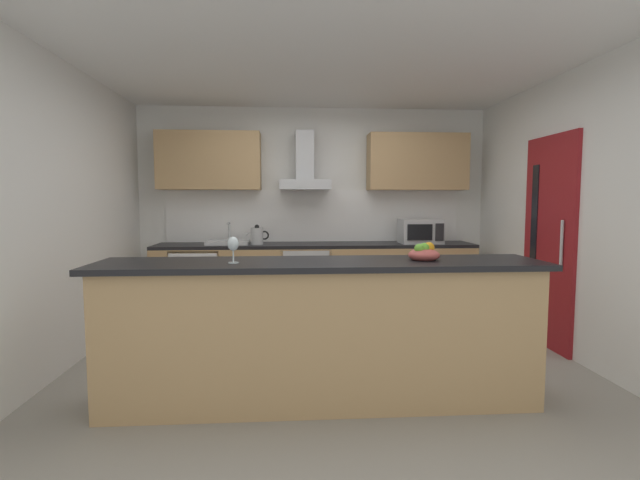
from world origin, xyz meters
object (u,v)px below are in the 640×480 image
Objects in this scene: range_hood at (305,171)px; microwave at (420,231)px; refrigerator at (198,284)px; sink at (228,242)px; oven at (305,279)px; fruit_bowl at (424,253)px; wine_glass at (233,245)px; kettle at (257,236)px.

microwave is at bearing -6.33° from range_hood.
sink is at bearing 2.15° from refrigerator.
oven reaches higher than refrigerator.
microwave is (1.42, -0.03, 0.59)m from oven.
refrigerator is 3.25m from fruit_bowl.
oven is 1.04m from sink.
microwave is 1.00× the size of sink.
fruit_bowl is at bearing -105.58° from microwave.
range_hood is (-1.42, 0.16, 0.74)m from microwave.
kettle is at bearing 90.18° from wine_glass.
microwave reaches higher than refrigerator.
range_hood is at bearing 173.67° from microwave.
wine_glass is (-1.99, -2.50, 0.08)m from microwave.
sink is at bearing 179.05° from microwave.
sink is 1.73× the size of kettle.
kettle reaches higher than oven.
oven is at bearing 0.12° from refrigerator.
kettle is 1.31× the size of fruit_bowl.
refrigerator is at bearing -174.19° from range_hood.
wine_glass is (0.01, -2.50, 0.13)m from kettle.
kettle reaches higher than fruit_bowl.
kettle is (0.72, -0.03, 0.58)m from refrigerator.
kettle reaches higher than refrigerator.
sink is (-2.35, 0.04, -0.12)m from microwave.
refrigerator is 0.92m from kettle.
sink is 2.98m from fruit_bowl.
oven is 1.60× the size of sink.
wine_glass is at bearing -176.64° from fruit_bowl.
microwave is 2.52m from fruit_bowl.
range_hood is 3.27× the size of fruit_bowl.
microwave reaches higher than wine_glass.
sink is at bearing 124.21° from fruit_bowl.
microwave reaches higher than sink.
microwave is 0.69× the size of range_hood.
refrigerator is 2.79m from microwave.
oven is 1.60× the size of microwave.
microwave is 2.27× the size of fruit_bowl.
refrigerator is 1.18× the size of range_hood.
wine_glass is 0.81× the size of fruit_bowl.
range_hood is at bearing 106.04° from fruit_bowl.
wine_glass is at bearing -74.00° from refrigerator.
fruit_bowl is (1.68, -2.47, 0.13)m from sink.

